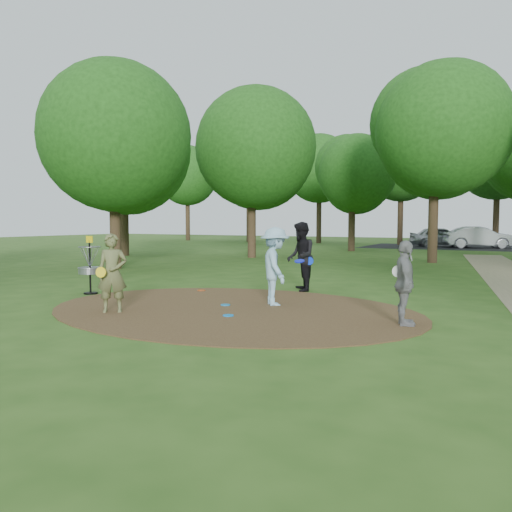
% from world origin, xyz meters
% --- Properties ---
extents(ground, '(100.00, 100.00, 0.00)m').
position_xyz_m(ground, '(0.00, 0.00, 0.00)').
color(ground, '#2D5119').
rests_on(ground, ground).
extents(dirt_clearing, '(8.40, 8.40, 0.02)m').
position_xyz_m(dirt_clearing, '(0.00, 0.00, 0.01)').
color(dirt_clearing, '#47301C').
rests_on(dirt_clearing, ground).
extents(parking_lot, '(14.00, 8.00, 0.01)m').
position_xyz_m(parking_lot, '(2.00, 30.00, 0.00)').
color(parking_lot, black).
rests_on(parking_lot, ground).
extents(player_observer_with_disc, '(0.73, 0.68, 1.67)m').
position_xyz_m(player_observer_with_disc, '(-2.00, -1.48, 0.84)').
color(player_observer_with_disc, '#61663B').
rests_on(player_observer_with_disc, ground).
extents(player_throwing_with_disc, '(1.35, 1.32, 1.79)m').
position_xyz_m(player_throwing_with_disc, '(0.63, 0.93, 0.90)').
color(player_throwing_with_disc, '#95C6DE').
rests_on(player_throwing_with_disc, ground).
extents(player_walking_with_disc, '(1.08, 1.16, 1.91)m').
position_xyz_m(player_walking_with_disc, '(0.25, 3.37, 0.96)').
color(player_walking_with_disc, black).
rests_on(player_walking_with_disc, ground).
extents(player_waiting_with_disc, '(0.65, 1.00, 1.58)m').
position_xyz_m(player_waiting_with_disc, '(3.71, 0.02, 0.79)').
color(player_waiting_with_disc, gray).
rests_on(player_waiting_with_disc, ground).
extents(disc_ground_cyan, '(0.22, 0.22, 0.02)m').
position_xyz_m(disc_ground_cyan, '(-0.33, 0.33, 0.03)').
color(disc_ground_cyan, '#1779BF').
rests_on(disc_ground_cyan, dirt_clearing).
extents(disc_ground_blue, '(0.22, 0.22, 0.02)m').
position_xyz_m(disc_ground_blue, '(0.38, -0.73, 0.03)').
color(disc_ground_blue, '#0D7EE0').
rests_on(disc_ground_blue, dirt_clearing).
extents(disc_ground_red, '(0.22, 0.22, 0.02)m').
position_xyz_m(disc_ground_red, '(-2.16, 2.07, 0.03)').
color(disc_ground_red, '#B33E11').
rests_on(disc_ground_red, dirt_clearing).
extents(car_left, '(4.78, 3.37, 1.51)m').
position_xyz_m(car_left, '(0.32, 30.44, 0.76)').
color(car_left, '#A4A6AC').
rests_on(car_left, ground).
extents(car_right, '(4.99, 3.22, 1.55)m').
position_xyz_m(car_right, '(3.01, 29.66, 0.78)').
color(car_right, '#9A9DA2').
rests_on(car_right, ground).
extents(disc_golf_basket, '(0.63, 0.63, 1.54)m').
position_xyz_m(disc_golf_basket, '(-4.50, 0.30, 0.87)').
color(disc_golf_basket, black).
rests_on(disc_golf_basket, ground).
extents(tree_ring, '(37.16, 45.62, 9.25)m').
position_xyz_m(tree_ring, '(2.42, 9.74, 5.28)').
color(tree_ring, '#332316').
rests_on(tree_ring, ground).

